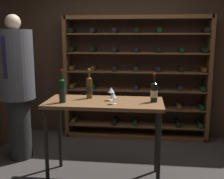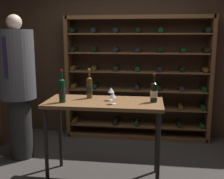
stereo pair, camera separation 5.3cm
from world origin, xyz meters
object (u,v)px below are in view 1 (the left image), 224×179
wine_bottle_red_label (89,87)px  wine_glass_stemmed_left (111,91)px  wine_glass_stemmed_center (114,96)px  wine_bottle_green_slim (62,90)px  wine_rack (137,79)px  tasting_table (104,110)px  wine_bottle_amber_reserve (154,92)px  person_guest_plum_blouse (17,82)px

wine_bottle_red_label → wine_glass_stemmed_left: (0.28, -0.08, -0.02)m
wine_glass_stemmed_center → wine_bottle_green_slim: bearing=178.9°
wine_rack → tasting_table: 1.53m
tasting_table → wine_glass_stemmed_left: 0.24m
wine_bottle_red_label → wine_bottle_green_slim: 0.36m
wine_bottle_red_label → wine_glass_stemmed_center: 0.42m
wine_glass_stemmed_center → wine_bottle_amber_reserve: bearing=19.5°
person_guest_plum_blouse → wine_glass_stemmed_left: bearing=-23.2°
wine_bottle_green_slim → wine_rack: bearing=63.8°
wine_glass_stemmed_center → wine_rack: bearing=82.6°
person_guest_plum_blouse → wine_glass_stemmed_left: 1.41m
person_guest_plum_blouse → wine_bottle_green_slim: person_guest_plum_blouse is taller
wine_rack → wine_bottle_red_label: wine_rack is taller
tasting_table → person_guest_plum_blouse: (-1.27, 0.47, 0.24)m
wine_bottle_red_label → wine_bottle_amber_reserve: 0.78m
wine_bottle_red_label → wine_bottle_green_slim: wine_bottle_green_slim is taller
wine_bottle_amber_reserve → wine_glass_stemmed_center: size_ratio=2.53×
wine_glass_stemmed_left → wine_bottle_red_label: bearing=162.9°
person_guest_plum_blouse → wine_bottle_amber_reserve: size_ratio=6.09×
wine_glass_stemmed_left → person_guest_plum_blouse: bearing=162.9°
wine_rack → wine_bottle_amber_reserve: 1.48m
tasting_table → person_guest_plum_blouse: person_guest_plum_blouse is taller
wine_glass_stemmed_center → tasting_table: bearing=133.3°
person_guest_plum_blouse → wine_bottle_amber_reserve: bearing=-19.4°
tasting_table → wine_rack: bearing=77.5°
wine_rack → wine_bottle_amber_reserve: bearing=-80.8°
wine_bottle_green_slim → wine_bottle_amber_reserve: (1.03, 0.15, -0.02)m
wine_rack → wine_bottle_amber_reserve: size_ratio=7.29×
wine_rack → wine_glass_stemmed_left: size_ratio=15.78×
wine_glass_stemmed_left → wine_bottle_green_slim: bearing=-162.5°
wine_bottle_red_label → wine_bottle_green_slim: (-0.26, -0.25, 0.01)m
wine_glass_stemmed_center → wine_bottle_red_label: bearing=140.6°
wine_bottle_red_label → wine_bottle_amber_reserve: bearing=-7.9°
wine_glass_stemmed_center → wine_glass_stemmed_left: bearing=104.7°
wine_rack → wine_bottle_red_label: 1.46m
wine_rack → wine_bottle_green_slim: size_ratio=6.33×
tasting_table → wine_bottle_amber_reserve: wine_bottle_amber_reserve is taller
wine_glass_stemmed_left → wine_glass_stemmed_center: (0.05, -0.18, -0.02)m
tasting_table → wine_glass_stemmed_center: (0.12, -0.13, 0.20)m
person_guest_plum_blouse → wine_glass_stemmed_left: size_ratio=13.17×
wine_bottle_red_label → wine_glass_stemmed_center: wine_bottle_red_label is taller
wine_bottle_amber_reserve → wine_glass_stemmed_center: wine_bottle_amber_reserve is taller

